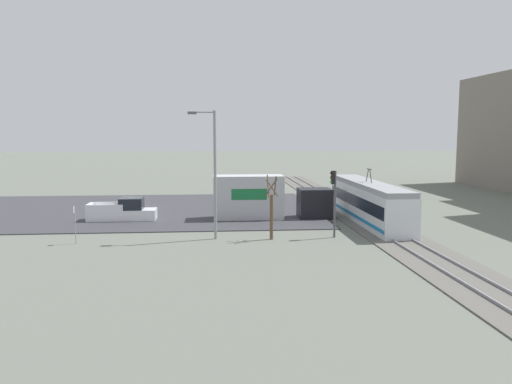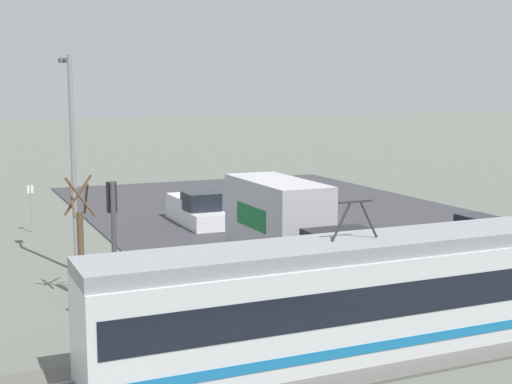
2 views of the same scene
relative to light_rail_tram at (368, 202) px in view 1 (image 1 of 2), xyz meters
name	(u,v)px [view 1 (image 1 of 2)]	position (x,y,z in m)	size (l,w,h in m)	color
ground_plane	(129,210)	(-8.33, -21.34, -1.69)	(320.00, 320.00, 0.00)	#60665B
road_surface	(129,210)	(-8.33, -21.34, -1.65)	(23.00, 36.41, 0.08)	#38383D
rail_bed	(343,207)	(-8.33, 0.00, -1.65)	(71.85, 4.40, 0.22)	#5B5954
light_rail_tram	(368,202)	(0.00, 0.00, 0.00)	(15.77, 2.58, 4.46)	silver
box_truck	(264,198)	(-2.30, -8.60, 0.12)	(2.46, 10.34, 3.77)	black
pickup_truck	(124,212)	(-2.37, -20.78, -0.90)	(1.97, 5.75, 1.90)	silver
sedan_car_0	(250,196)	(-12.72, -9.18, -0.96)	(1.78, 4.31, 1.59)	black
traffic_light_pole	(334,194)	(5.97, -4.43, 1.47)	(0.28, 0.47, 4.84)	#47474C
street_tree	(272,210)	(6.22, -8.96, 0.38)	(1.08, 0.90, 4.56)	brown
street_lamp_near_crossing	(212,167)	(5.73, -13.10, 3.48)	(0.36, 1.95, 9.08)	gray
no_parking_sign	(75,221)	(6.51, -22.45, -0.14)	(0.32, 0.08, 2.58)	gray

